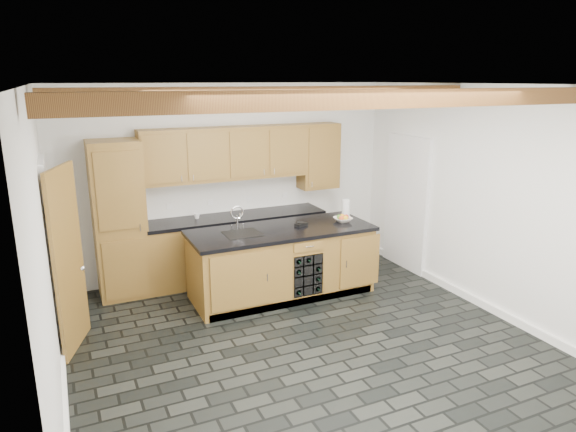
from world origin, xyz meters
name	(u,v)px	position (x,y,z in m)	size (l,w,h in m)	color
ground	(304,341)	(0.00, 0.00, 0.00)	(5.00, 5.00, 0.00)	black
room_shell	(277,200)	(-0.09, 0.53, 1.53)	(5.01, 5.00, 5.00)	white
back_cabinetry	(212,214)	(-0.38, 2.24, 0.98)	(3.65, 0.62, 2.20)	brown
island	(282,262)	(0.31, 1.28, 0.46)	(2.48, 0.96, 0.93)	brown
faucet	(241,231)	(-0.25, 1.33, 0.96)	(0.45, 0.40, 0.34)	black
kitchen_scale	(301,224)	(0.60, 1.31, 0.96)	(0.19, 0.15, 0.05)	black
fruit_bowl	(343,220)	(1.22, 1.27, 0.96)	(0.25, 0.25, 0.06)	white
fruit_cluster	(343,217)	(1.22, 1.27, 0.99)	(0.16, 0.17, 0.07)	red
paper_towel	(346,208)	(1.42, 1.52, 1.05)	(0.11, 0.11, 0.24)	white
mug	(197,216)	(-0.59, 2.27, 0.97)	(0.09, 0.09, 0.08)	white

